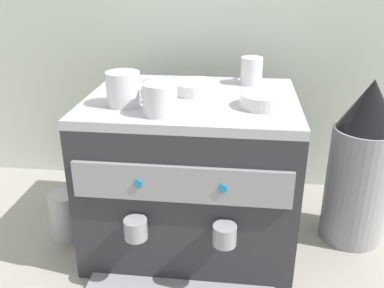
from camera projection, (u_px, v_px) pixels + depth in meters
ground_plane at (192, 236)px, 1.30m from camera, size 4.00×4.00×0.00m
tiled_backsplash_wall at (206, 27)px, 1.43m from camera, size 2.80×0.03×1.14m
espresso_machine at (192, 173)px, 1.20m from camera, size 0.55×0.55×0.44m
ceramic_cup_0 at (125, 89)px, 1.04m from camera, size 0.13×0.08×0.08m
ceramic_cup_1 at (252, 70)px, 1.23m from camera, size 0.06×0.10×0.08m
ceramic_cup_2 at (159, 99)px, 0.98m from camera, size 0.10×0.10×0.07m
ceramic_bowl_0 at (264, 101)px, 1.04m from camera, size 0.12×0.12×0.03m
ceramic_bowl_1 at (196, 88)px, 1.15m from camera, size 0.13×0.13×0.03m
coffee_grinder at (360, 166)px, 1.20m from camera, size 0.18×0.18×0.49m
milk_pitcher at (65, 216)px, 1.27m from camera, size 0.09×0.09×0.15m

